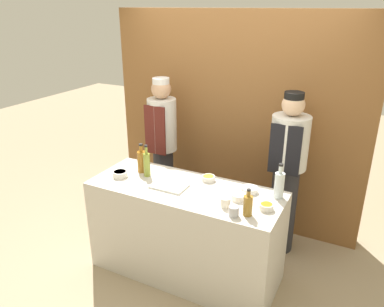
{
  "coord_description": "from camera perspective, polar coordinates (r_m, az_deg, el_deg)",
  "views": [
    {
      "loc": [
        1.41,
        -2.63,
        2.43
      ],
      "look_at": [
        0.0,
        0.14,
        1.19
      ],
      "focal_mm": 35.0,
      "sensor_mm": 36.0,
      "label": 1
    }
  ],
  "objects": [
    {
      "name": "bottle_clear",
      "position": [
        3.22,
        13.15,
        -4.62
      ],
      "size": [
        0.08,
        0.08,
        0.31
      ],
      "color": "silver",
      "rests_on": "counter"
    },
    {
      "name": "chef_right",
      "position": [
        3.81,
        14.23,
        -2.39
      ],
      "size": [
        0.37,
        0.37,
        1.69
      ],
      "color": "#28282D",
      "rests_on": "ground_plane"
    },
    {
      "name": "sauce_bowl_red",
      "position": [
        3.3,
        8.76,
        -5.43
      ],
      "size": [
        0.15,
        0.15,
        0.05
      ],
      "color": "white",
      "rests_on": "counter"
    },
    {
      "name": "ground_plane",
      "position": [
        3.85,
        -0.98,
        -17.4
      ],
      "size": [
        14.0,
        14.0,
        0.0
      ],
      "primitive_type": "plane",
      "color": "tan"
    },
    {
      "name": "bottle_oil",
      "position": [
        3.55,
        -6.9,
        -1.59
      ],
      "size": [
        0.06,
        0.06,
        0.31
      ],
      "color": "olive",
      "rests_on": "counter"
    },
    {
      "name": "counter",
      "position": [
        3.58,
        -1.02,
        -11.74
      ],
      "size": [
        1.75,
        0.69,
        0.91
      ],
      "color": "beige",
      "rests_on": "ground_plane"
    },
    {
      "name": "cabinet_wall",
      "position": [
        4.27,
        6.56,
        4.86
      ],
      "size": [
        2.91,
        0.18,
        2.4
      ],
      "color": "brown",
      "rests_on": "ground_plane"
    },
    {
      "name": "cup_cream",
      "position": [
        3.04,
        5.14,
        -7.45
      ],
      "size": [
        0.08,
        0.08,
        0.08
      ],
      "color": "silver",
      "rests_on": "counter"
    },
    {
      "name": "bottle_amber",
      "position": [
        3.65,
        -7.69,
        -1.13
      ],
      "size": [
        0.08,
        0.08,
        0.29
      ],
      "color": "#9E661E",
      "rests_on": "counter"
    },
    {
      "name": "sauce_bowl_yellow",
      "position": [
        3.47,
        2.51,
        -3.76
      ],
      "size": [
        0.12,
        0.12,
        0.05
      ],
      "color": "white",
      "rests_on": "counter"
    },
    {
      "name": "cup_steel",
      "position": [
        2.93,
        6.38,
        -8.74
      ],
      "size": [
        0.08,
        0.08,
        0.08
      ],
      "color": "#B7B7BC",
      "rests_on": "counter"
    },
    {
      "name": "sauce_bowl_green",
      "position": [
        3.16,
        7.1,
        -6.54
      ],
      "size": [
        0.12,
        0.12,
        0.05
      ],
      "color": "white",
      "rests_on": "counter"
    },
    {
      "name": "cutting_board",
      "position": [
        3.36,
        -3.52,
        -4.97
      ],
      "size": [
        0.31,
        0.21,
        0.02
      ],
      "color": "white",
      "rests_on": "counter"
    },
    {
      "name": "sauce_bowl_purple",
      "position": [
        3.61,
        -10.91,
        -3.03
      ],
      "size": [
        0.14,
        0.14,
        0.05
      ],
      "color": "white",
      "rests_on": "counter"
    },
    {
      "name": "bottle_vinegar",
      "position": [
        2.93,
        8.51,
        -7.76
      ],
      "size": [
        0.07,
        0.07,
        0.22
      ],
      "color": "olive",
      "rests_on": "counter"
    },
    {
      "name": "chef_left",
      "position": [
        4.3,
        -4.49,
        1.38
      ],
      "size": [
        0.32,
        0.32,
        1.7
      ],
      "color": "#28282D",
      "rests_on": "ground_plane"
    },
    {
      "name": "sauce_bowl_orange",
      "position": [
        3.06,
        11.27,
        -7.92
      ],
      "size": [
        0.11,
        0.11,
        0.05
      ],
      "color": "white",
      "rests_on": "counter"
    }
  ]
}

